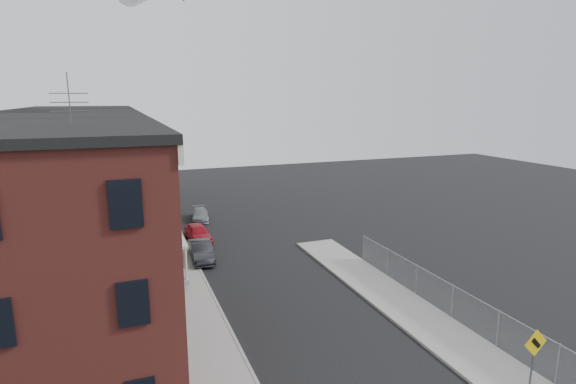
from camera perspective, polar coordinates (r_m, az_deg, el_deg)
name	(u,v)px	position (r m, az deg, el deg)	size (l,w,h in m)	color
sidewalk_left	(165,239)	(37.90, -15.31, -5.77)	(3.00, 62.00, 0.12)	gray
sidewalk_right	(415,314)	(25.53, 15.84, -14.71)	(3.00, 26.00, 0.12)	gray
curb_left	(183,237)	(38.04, -13.13, -5.58)	(0.15, 62.00, 0.14)	gray
curb_right	(392,319)	(24.75, 13.04, -15.42)	(0.15, 26.00, 0.14)	gray
corner_building	(33,258)	(20.31, -29.64, -7.32)	(10.31, 12.30, 12.15)	#3E1913
row_house_a	(60,205)	(29.41, -26.94, -1.52)	(11.98, 7.00, 10.30)	slate
row_house_b	(71,184)	(36.24, -25.88, 0.91)	(11.98, 7.00, 10.30)	gray
row_house_c	(78,170)	(43.13, -25.15, 2.56)	(11.98, 7.00, 10.30)	slate
row_house_d	(83,160)	(50.05, -24.62, 3.76)	(11.98, 7.00, 10.30)	gray
row_house_e	(86,152)	(56.99, -24.22, 4.66)	(11.98, 7.00, 10.30)	slate
chainlink_fence	(452,301)	(25.32, 20.14, -12.89)	(0.06, 18.06, 1.90)	gray
warning_sign	(534,352)	(20.31, 28.80, -17.33)	(1.10, 0.11, 2.80)	#515156
utility_pole	(169,199)	(30.93, -14.82, -0.86)	(1.80, 0.26, 9.00)	black
street_tree	(161,189)	(40.88, -15.82, 0.39)	(3.22, 3.20, 5.20)	black
car_near	(198,233)	(36.82, -11.38, -5.09)	(1.61, 3.99, 1.36)	#AD1624
car_mid	(201,251)	(32.51, -10.97, -7.38)	(1.44, 4.14, 1.36)	black
car_far	(200,215)	(42.92, -11.11, -2.83)	(1.51, 3.71, 1.08)	gray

